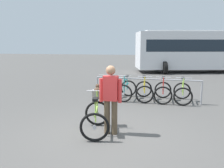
# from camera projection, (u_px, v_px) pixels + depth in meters

# --- Properties ---
(ground_plane) EXTENTS (80.00, 80.00, 0.00)m
(ground_plane) POSITION_uv_depth(u_px,v_px,m) (108.00, 135.00, 5.42)
(ground_plane) COLOR #514F4C
(bike_rack_rail) EXTENTS (3.90, 0.30, 0.88)m
(bike_rack_rail) POSITION_uv_depth(u_px,v_px,m) (147.00, 83.00, 8.50)
(bike_rack_rail) COLOR #99999E
(bike_rack_rail) RESTS_ON ground
(racked_bike_white) EXTENTS (0.75, 1.14, 0.97)m
(racked_bike_white) POSITION_uv_depth(u_px,v_px,m) (109.00, 89.00, 9.10)
(racked_bike_white) COLOR black
(racked_bike_white) RESTS_ON ground
(racked_bike_teal) EXTENTS (0.72, 1.14, 0.97)m
(racked_bike_teal) POSITION_uv_depth(u_px,v_px,m) (126.00, 90.00, 8.92)
(racked_bike_teal) COLOR black
(racked_bike_teal) RESTS_ON ground
(racked_bike_yellow) EXTENTS (0.75, 1.16, 0.97)m
(racked_bike_yellow) POSITION_uv_depth(u_px,v_px,m) (144.00, 91.00, 8.75)
(racked_bike_yellow) COLOR black
(racked_bike_yellow) RESTS_ON ground
(racked_bike_red) EXTENTS (0.68, 1.10, 0.97)m
(racked_bike_red) POSITION_uv_depth(u_px,v_px,m) (163.00, 92.00, 8.58)
(racked_bike_red) COLOR black
(racked_bike_red) RESTS_ON ground
(racked_bike_lime) EXTENTS (0.73, 1.16, 0.98)m
(racked_bike_lime) POSITION_uv_depth(u_px,v_px,m) (182.00, 93.00, 8.40)
(racked_bike_lime) COLOR black
(racked_bike_lime) RESTS_ON ground
(featured_bicycle) EXTENTS (0.85, 1.25, 1.09)m
(featured_bicycle) POSITION_uv_depth(u_px,v_px,m) (96.00, 112.00, 5.62)
(featured_bicycle) COLOR black
(featured_bicycle) RESTS_ON ground
(person_with_featured_bike) EXTENTS (0.53, 0.22, 1.64)m
(person_with_featured_bike) POSITION_uv_depth(u_px,v_px,m) (111.00, 97.00, 5.37)
(person_with_featured_bike) COLOR brown
(person_with_featured_bike) RESTS_ON ground
(bus_distant) EXTENTS (10.31, 4.86, 3.08)m
(bus_distant) POSITION_uv_depth(u_px,v_px,m) (203.00, 49.00, 17.37)
(bus_distant) COLOR silver
(bus_distant) RESTS_ON ground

